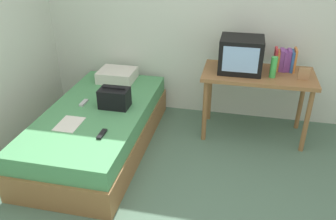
{
  "coord_description": "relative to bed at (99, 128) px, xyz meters",
  "views": [
    {
      "loc": [
        0.41,
        -2.01,
        2.11
      ],
      "look_at": [
        -0.23,
        0.91,
        0.52
      ],
      "focal_mm": 37.21,
      "sensor_mm": 36.0,
      "label": 1
    }
  ],
  "objects": [
    {
      "name": "wall_back",
      "position": [
        0.97,
        1.1,
        1.07
      ],
      "size": [
        5.2,
        0.1,
        2.6
      ],
      "primitive_type": "cube",
      "color": "silver",
      "rests_on": "ground"
    },
    {
      "name": "picture_frame",
      "position": [
        2.02,
        0.53,
        0.58
      ],
      "size": [
        0.11,
        0.02,
        0.12
      ],
      "primitive_type": "cube",
      "color": "#9E754C",
      "rests_on": "desk"
    },
    {
      "name": "remote_dark",
      "position": [
        0.24,
        -0.46,
        0.24
      ],
      "size": [
        0.04,
        0.16,
        0.02
      ],
      "primitive_type": "cube",
      "color": "black",
      "rests_on": "bed"
    },
    {
      "name": "water_bottle",
      "position": [
        1.72,
        0.53,
        0.63
      ],
      "size": [
        0.07,
        0.07,
        0.22
      ],
      "primitive_type": "cylinder",
      "color": "green",
      "rests_on": "desk"
    },
    {
      "name": "tv",
      "position": [
        1.39,
        0.64,
        0.7
      ],
      "size": [
        0.44,
        0.39,
        0.36
      ],
      "color": "black",
      "rests_on": "desk"
    },
    {
      "name": "handbag",
      "position": [
        0.17,
        0.09,
        0.33
      ],
      "size": [
        0.3,
        0.2,
        0.23
      ],
      "color": "black",
      "rests_on": "bed"
    },
    {
      "name": "pillow",
      "position": [
        -0.04,
        0.75,
        0.3
      ],
      "size": [
        0.42,
        0.36,
        0.13
      ],
      "primitive_type": "cube",
      "color": "silver",
      "rests_on": "bed"
    },
    {
      "name": "magazine",
      "position": [
        -0.13,
        -0.35,
        0.24
      ],
      "size": [
        0.21,
        0.29,
        0.01
      ],
      "primitive_type": "cube",
      "color": "white",
      "rests_on": "bed"
    },
    {
      "name": "book_row",
      "position": [
        1.84,
        0.76,
        0.63
      ],
      "size": [
        0.22,
        0.17,
        0.24
      ],
      "color": "#B72D33",
      "rests_on": "desk"
    },
    {
      "name": "desk",
      "position": [
        1.59,
        0.63,
        0.42
      ],
      "size": [
        1.16,
        0.6,
        0.75
      ],
      "color": "olive",
      "rests_on": "ground"
    },
    {
      "name": "remote_silver",
      "position": [
        -0.18,
        0.08,
        0.24
      ],
      "size": [
        0.04,
        0.14,
        0.02
      ],
      "primitive_type": "cube",
      "color": "#B7B7BC",
      "rests_on": "bed"
    },
    {
      "name": "bed",
      "position": [
        0.0,
        0.0,
        0.0
      ],
      "size": [
        1.0,
        2.0,
        0.46
      ],
      "color": "olive",
      "rests_on": "ground"
    }
  ]
}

